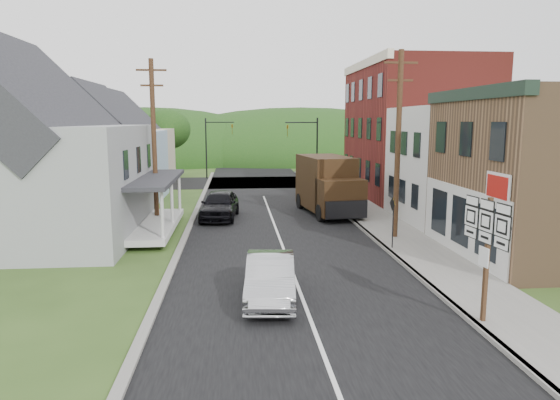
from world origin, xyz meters
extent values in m
plane|color=#2D4719|center=(0.00, 0.00, 0.00)|extent=(120.00, 120.00, 0.00)
cube|color=black|center=(0.00, 10.00, 0.00)|extent=(9.00, 90.00, 0.02)
cube|color=black|center=(0.00, 27.00, 0.00)|extent=(60.00, 9.00, 0.02)
cube|color=slate|center=(5.90, 8.00, 0.07)|extent=(2.80, 55.00, 0.15)
cube|color=slate|center=(4.55, 8.00, 0.07)|extent=(0.20, 55.00, 0.15)
cube|color=slate|center=(-4.65, 8.00, 0.06)|extent=(0.30, 55.00, 0.12)
cube|color=brown|center=(11.30, 0.00, 3.50)|extent=(8.00, 8.00, 7.00)
cube|color=silver|center=(11.30, 7.50, 3.25)|extent=(8.00, 7.00, 6.50)
cube|color=maroon|center=(11.30, 17.00, 5.00)|extent=(8.00, 12.00, 10.00)
cube|color=gray|center=(-12.00, 6.00, 2.75)|extent=(10.00, 12.00, 5.50)
cube|color=#9BB8D3|center=(-11.00, 17.00, 2.50)|extent=(7.00, 8.00, 5.00)
cube|color=beige|center=(-11.50, 26.00, 2.50)|extent=(7.00, 8.00, 5.00)
cylinder|color=#472D19|center=(5.60, 3.50, 4.50)|extent=(0.26, 0.26, 9.00)
cube|color=#472D19|center=(5.60, 3.50, 8.40)|extent=(1.60, 0.10, 0.10)
cube|color=#472D19|center=(5.60, 3.50, 7.60)|extent=(1.20, 0.10, 0.10)
cylinder|color=#472D19|center=(-6.50, 8.00, 4.50)|extent=(0.26, 0.26, 9.00)
cube|color=#472D19|center=(-6.50, 8.00, 8.40)|extent=(1.60, 0.10, 0.10)
cube|color=#472D19|center=(-6.50, 8.00, 7.60)|extent=(1.20, 0.10, 0.10)
cylinder|color=black|center=(5.00, 23.50, 3.00)|extent=(0.14, 0.14, 6.00)
cylinder|color=black|center=(3.60, 23.50, 5.60)|extent=(2.80, 0.10, 0.10)
imported|color=olive|center=(2.40, 23.50, 4.90)|extent=(0.16, 0.20, 1.00)
cylinder|color=black|center=(-5.00, 30.50, 3.00)|extent=(0.14, 0.14, 6.00)
cylinder|color=black|center=(-3.60, 30.50, 5.60)|extent=(2.80, 0.10, 0.10)
imported|color=olive|center=(-2.40, 30.50, 4.90)|extent=(0.16, 0.20, 1.00)
cylinder|color=#382616|center=(-19.00, 20.00, 2.38)|extent=(0.36, 0.36, 4.76)
ellipsoid|color=#123710|center=(-19.00, 20.00, 5.95)|extent=(5.80, 5.80, 4.93)
cylinder|color=#382616|center=(-9.00, 32.00, 1.96)|extent=(0.36, 0.36, 3.92)
ellipsoid|color=#123710|center=(-9.00, 32.00, 4.90)|extent=(4.80, 4.80, 4.08)
ellipsoid|color=#123710|center=(0.00, 55.00, 0.00)|extent=(90.00, 30.00, 16.00)
imported|color=#AFB0B4|center=(-1.04, -4.29, 0.72)|extent=(1.86, 4.47, 1.44)
imported|color=black|center=(-3.07, 9.45, 0.84)|extent=(2.48, 5.10, 1.68)
cube|color=black|center=(3.49, 11.02, 1.95)|extent=(3.20, 5.20, 3.23)
cube|color=black|center=(3.89, 8.15, 1.39)|extent=(2.78, 2.11, 2.11)
cube|color=black|center=(3.86, 8.37, 2.28)|extent=(2.50, 1.64, 0.06)
cube|color=black|center=(4.02, 7.22, 0.83)|extent=(2.45, 0.50, 1.00)
cylinder|color=black|center=(2.71, 8.10, 0.50)|extent=(0.44, 1.03, 1.00)
cylinder|color=black|center=(5.03, 8.42, 0.50)|extent=(0.44, 1.03, 1.00)
cylinder|color=black|center=(2.11, 12.51, 0.50)|extent=(0.44, 1.03, 1.00)
cylinder|color=black|center=(4.42, 12.83, 0.50)|extent=(0.44, 1.03, 1.00)
cube|color=#472D19|center=(4.80, -6.88, 1.91)|extent=(0.12, 0.12, 3.53)
cube|color=black|center=(4.74, -6.89, 3.02)|extent=(0.26, 2.01, 0.08)
cube|color=white|center=(4.78, -7.60, 3.47)|extent=(0.08, 0.55, 0.22)
cube|color=white|center=(4.78, -7.60, 3.02)|extent=(0.09, 0.60, 0.55)
cube|color=white|center=(4.78, -7.60, 2.57)|extent=(0.08, 0.55, 0.28)
cube|color=white|center=(4.70, -6.90, 3.47)|extent=(0.08, 0.55, 0.22)
cube|color=white|center=(4.70, -6.90, 3.02)|extent=(0.09, 0.60, 0.55)
cube|color=white|center=(4.70, -6.90, 2.57)|extent=(0.08, 0.55, 0.28)
cube|color=white|center=(4.62, -6.19, 3.47)|extent=(0.08, 0.55, 0.22)
cube|color=white|center=(4.62, -6.19, 3.02)|extent=(0.09, 0.60, 0.55)
cube|color=white|center=(4.62, -6.19, 2.57)|extent=(0.08, 0.55, 0.28)
cube|color=white|center=(4.70, -6.90, 2.01)|extent=(0.07, 0.45, 0.55)
cylinder|color=black|center=(4.80, 1.37, 1.23)|extent=(0.06, 0.06, 2.15)
cube|color=black|center=(4.74, 1.37, 2.12)|extent=(0.04, 0.63, 0.63)
cube|color=#ECAD0C|center=(4.76, 1.37, 2.12)|extent=(0.04, 0.57, 0.57)
camera|label=1|loc=(-2.10, -19.71, 5.73)|focal=32.00mm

